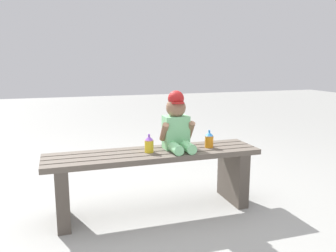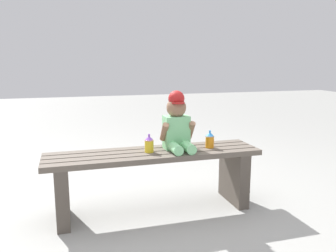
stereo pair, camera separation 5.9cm
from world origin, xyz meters
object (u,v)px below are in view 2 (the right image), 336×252
Objects in this scene: sippy_cup_left at (149,144)px; sippy_cup_right at (210,140)px; child_figure at (177,124)px; park_bench at (154,171)px.

sippy_cup_left and sippy_cup_right have the same top height.
child_figure is 0.24m from sippy_cup_left.
sippy_cup_left is at bearing -166.18° from park_bench.
sippy_cup_left reaches higher than park_bench.
sippy_cup_right is at bearing -1.18° from park_bench.
sippy_cup_right is (0.23, -0.03, -0.12)m from child_figure.
sippy_cup_right is (0.40, -0.01, 0.20)m from park_bench.
park_bench is 3.58× the size of child_figure.
sippy_cup_left is 1.00× the size of sippy_cup_right.
child_figure is 3.26× the size of sippy_cup_left.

